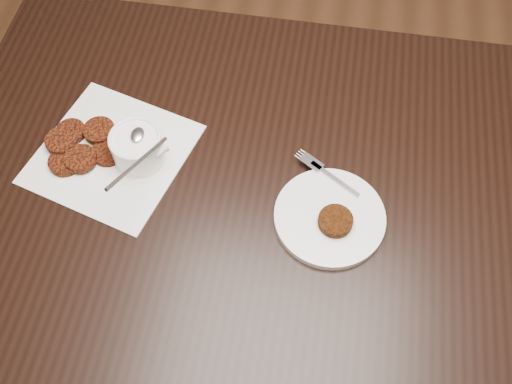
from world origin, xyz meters
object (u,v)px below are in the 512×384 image
sauce_ramekin (134,137)px  plate_with_patty (330,215)px  napkin (112,154)px  table (281,261)px

sauce_ramekin → plate_with_patty: (0.39, -0.08, -0.06)m
napkin → sauce_ramekin: (0.06, -0.00, 0.07)m
table → sauce_ramekin: bearing=177.6°
table → plate_with_patty: 0.40m
sauce_ramekin → napkin: bearing=179.4°
sauce_ramekin → plate_with_patty: sauce_ramekin is taller
napkin → sauce_ramekin: 0.09m
napkin → plate_with_patty: 0.45m
table → plate_with_patty: plate_with_patty is taller
table → sauce_ramekin: 0.54m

